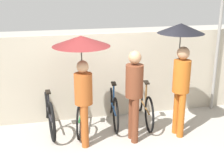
# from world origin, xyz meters

# --- Properties ---
(ground_plane) EXTENTS (30.00, 30.00, 0.00)m
(ground_plane) POSITION_xyz_m (0.00, 0.00, 0.00)
(ground_plane) COLOR #9E998E
(back_wall) EXTENTS (10.45, 0.12, 1.85)m
(back_wall) POSITION_xyz_m (0.00, 1.93, 0.92)
(back_wall) COLOR #B2A893
(back_wall) RESTS_ON ground
(parked_bicycle_0) EXTENTS (0.44, 1.85, 1.06)m
(parked_bicycle_0) POSITION_xyz_m (-1.00, 1.56, 0.39)
(parked_bicycle_0) COLOR black
(parked_bicycle_0) RESTS_ON ground
(parked_bicycle_1) EXTENTS (0.55, 1.73, 1.10)m
(parked_bicycle_1) POSITION_xyz_m (-0.33, 1.52, 0.36)
(parked_bicycle_1) COLOR black
(parked_bicycle_1) RESTS_ON ground
(parked_bicycle_2) EXTENTS (0.44, 1.73, 1.01)m
(parked_bicycle_2) POSITION_xyz_m (0.34, 1.57, 0.38)
(parked_bicycle_2) COLOR black
(parked_bicycle_2) RESTS_ON ground
(parked_bicycle_3) EXTENTS (0.44, 1.79, 1.11)m
(parked_bicycle_3) POSITION_xyz_m (1.00, 1.50, 0.39)
(parked_bicycle_3) COLOR black
(parked_bicycle_3) RESTS_ON ground
(pedestrian_leading) EXTENTS (1.01, 1.01, 2.00)m
(pedestrian_leading) POSITION_xyz_m (-0.38, 0.81, 1.58)
(pedestrian_leading) COLOR #9E4C1E
(pedestrian_leading) RESTS_ON ground
(pedestrian_center) EXTENTS (0.32, 0.32, 1.73)m
(pedestrian_center) POSITION_xyz_m (0.53, 0.69, 1.02)
(pedestrian_center) COLOR brown
(pedestrian_center) RESTS_ON ground
(pedestrian_trailing) EXTENTS (0.86, 0.86, 2.16)m
(pedestrian_trailing) POSITION_xyz_m (1.44, 0.78, 1.61)
(pedestrian_trailing) COLOR #B25619
(pedestrian_trailing) RESTS_ON ground
(awning_pole) EXTENTS (0.07, 0.07, 2.49)m
(awning_pole) POSITION_xyz_m (2.79, 1.77, 1.25)
(awning_pole) COLOR gray
(awning_pole) RESTS_ON ground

